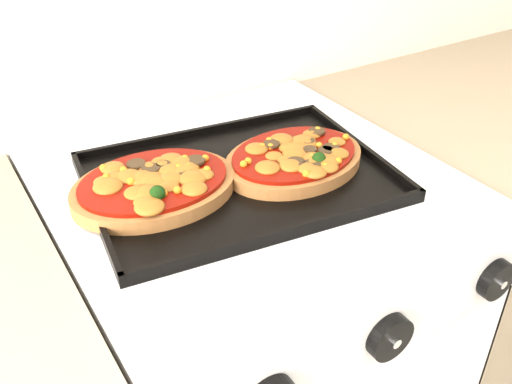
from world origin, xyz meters
TOP-DOWN VIEW (x-y plane):
  - stove at (0.01, 1.70)m, footprint 0.60×0.60m
  - control_panel at (0.01, 1.39)m, footprint 0.60×0.02m
  - knob_center at (0.00, 1.37)m, footprint 0.06×0.02m
  - knob_right at (0.20, 1.37)m, footprint 0.06×0.02m
  - baking_tray at (-0.02, 1.69)m, footprint 0.49×0.39m
  - pizza_left at (-0.14, 1.72)m, footprint 0.25×0.20m
  - pizza_right at (0.07, 1.67)m, footprint 0.25×0.20m

SIDE VIEW (x-z plane):
  - stove at x=0.01m, z-range 0.00..0.91m
  - control_panel at x=0.01m, z-range 0.81..0.90m
  - knob_center at x=0.00m, z-range 0.82..0.89m
  - knob_right at x=0.20m, z-range 0.83..0.88m
  - baking_tray at x=-0.02m, z-range 0.91..0.93m
  - pizza_right at x=0.07m, z-range 0.92..0.95m
  - pizza_left at x=-0.14m, z-range 0.92..0.96m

